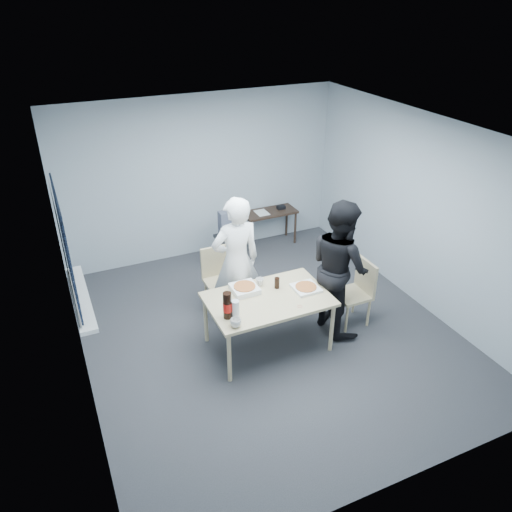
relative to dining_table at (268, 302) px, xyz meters
name	(u,v)px	position (x,y,z in m)	size (l,w,h in m)	color
room	(68,255)	(-2.08, 0.64, 0.79)	(5.00, 5.00, 5.00)	#2A2B2F
dining_table	(268,302)	(0.00, 0.00, 0.00)	(1.45, 0.92, 0.71)	#C9B58D
chair_far	(219,274)	(-0.24, 1.06, -0.14)	(0.42, 0.42, 0.89)	#C9B58D
chair_right	(358,288)	(1.30, 0.00, -0.14)	(0.42, 0.42, 0.89)	#C9B58D
person_white	(236,262)	(-0.13, 0.67, 0.24)	(0.65, 0.42, 1.77)	white
person_black	(339,267)	(1.00, 0.03, 0.24)	(0.86, 0.47, 1.77)	black
side_table	(270,216)	(1.23, 2.52, -0.12)	(0.91, 0.40, 0.61)	#34211B
stool	(230,243)	(0.28, 1.98, -0.20)	(0.40, 0.40, 0.55)	black
backpack	(230,225)	(0.28, 1.97, 0.12)	(0.31, 0.23, 0.44)	slate
pizza_box_a	(245,289)	(-0.20, 0.25, 0.10)	(0.31, 0.31, 0.08)	white
pizza_box_b	(306,288)	(0.50, -0.02, 0.08)	(0.31, 0.31, 0.04)	white
mug_a	(236,323)	(-0.56, -0.36, 0.11)	(0.12, 0.12, 0.10)	silver
mug_b	(260,282)	(0.03, 0.30, 0.11)	(0.10, 0.10, 0.09)	silver
cola_glass	(277,283)	(0.19, 0.16, 0.13)	(0.06, 0.06, 0.14)	black
soda_bottle	(227,306)	(-0.58, -0.17, 0.22)	(0.10, 0.10, 0.33)	black
plastic_cups	(236,309)	(-0.50, -0.19, 0.17)	(0.09, 0.09, 0.21)	silver
rubber_band	(300,306)	(0.26, -0.31, 0.06)	(0.05, 0.05, 0.00)	red
papers	(262,213)	(1.08, 2.51, -0.04)	(0.20, 0.27, 0.00)	white
black_box	(281,207)	(1.45, 2.53, -0.01)	(0.13, 0.10, 0.06)	black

